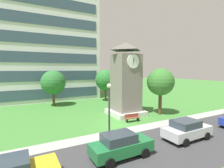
{
  "coord_description": "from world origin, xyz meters",
  "views": [
    {
      "loc": [
        -9.18,
        -15.24,
        5.99
      ],
      "look_at": [
        1.5,
        4.42,
        4.04
      ],
      "focal_mm": 27.48,
      "sensor_mm": 36.0,
      "label": 1
    }
  ],
  "objects_px": {
    "tree_near_tower": "(161,82)",
    "parked_car_green": "(121,145)",
    "parked_car_silver": "(187,129)",
    "park_bench": "(132,118)",
    "tree_streetside": "(105,80)",
    "street_lamp": "(109,106)",
    "tree_by_building": "(53,82)",
    "clock_tower": "(126,83)"
  },
  "relations": [
    {
      "from": "tree_near_tower",
      "to": "parked_car_green",
      "type": "xyz_separation_m",
      "value": [
        -10.41,
        -7.06,
        -3.43
      ]
    },
    {
      "from": "parked_car_silver",
      "to": "park_bench",
      "type": "bearing_deg",
      "value": 100.93
    },
    {
      "from": "park_bench",
      "to": "tree_streetside",
      "type": "distance_m",
      "value": 13.85
    },
    {
      "from": "tree_near_tower",
      "to": "parked_car_silver",
      "type": "distance_m",
      "value": 8.86
    },
    {
      "from": "street_lamp",
      "to": "tree_streetside",
      "type": "distance_m",
      "value": 18.89
    },
    {
      "from": "park_bench",
      "to": "tree_by_building",
      "type": "height_order",
      "value": "tree_by_building"
    },
    {
      "from": "parked_car_silver",
      "to": "tree_by_building",
      "type": "bearing_deg",
      "value": 111.44
    },
    {
      "from": "clock_tower",
      "to": "tree_by_building",
      "type": "xyz_separation_m",
      "value": [
        -7.38,
        10.08,
        -0.33
      ]
    },
    {
      "from": "street_lamp",
      "to": "parked_car_green",
      "type": "bearing_deg",
      "value": -96.47
    },
    {
      "from": "tree_by_building",
      "to": "tree_streetside",
      "type": "height_order",
      "value": "tree_streetside"
    },
    {
      "from": "street_lamp",
      "to": "parked_car_silver",
      "type": "xyz_separation_m",
      "value": [
        6.26,
        -2.29,
        -2.24
      ]
    },
    {
      "from": "street_lamp",
      "to": "parked_car_green",
      "type": "xyz_separation_m",
      "value": [
        -0.25,
        -2.16,
        -2.24
      ]
    },
    {
      "from": "clock_tower",
      "to": "tree_near_tower",
      "type": "bearing_deg",
      "value": -26.46
    },
    {
      "from": "tree_streetside",
      "to": "parked_car_green",
      "type": "bearing_deg",
      "value": -113.52
    },
    {
      "from": "clock_tower",
      "to": "park_bench",
      "type": "distance_m",
      "value": 4.83
    },
    {
      "from": "park_bench",
      "to": "tree_by_building",
      "type": "xyz_separation_m",
      "value": [
        -6.36,
        13.01,
        3.38
      ]
    },
    {
      "from": "tree_near_tower",
      "to": "tree_streetside",
      "type": "relative_size",
      "value": 1.03
    },
    {
      "from": "tree_near_tower",
      "to": "tree_streetside",
      "type": "distance_m",
      "value": 12.32
    },
    {
      "from": "park_bench",
      "to": "parked_car_green",
      "type": "bearing_deg",
      "value": -130.69
    },
    {
      "from": "tree_by_building",
      "to": "parked_car_silver",
      "type": "bearing_deg",
      "value": -68.56
    },
    {
      "from": "clock_tower",
      "to": "parked_car_green",
      "type": "bearing_deg",
      "value": -124.78
    },
    {
      "from": "clock_tower",
      "to": "park_bench",
      "type": "xyz_separation_m",
      "value": [
        -1.02,
        -2.93,
        -3.7
      ]
    },
    {
      "from": "parked_car_silver",
      "to": "tree_near_tower",
      "type": "bearing_deg",
      "value": 61.48
    },
    {
      "from": "street_lamp",
      "to": "tree_near_tower",
      "type": "distance_m",
      "value": 11.35
    },
    {
      "from": "street_lamp",
      "to": "tree_streetside",
      "type": "xyz_separation_m",
      "value": [
        8.11,
        17.04,
        0.87
      ]
    },
    {
      "from": "street_lamp",
      "to": "tree_by_building",
      "type": "xyz_separation_m",
      "value": [
        -1.31,
        17.01,
        0.74
      ]
    },
    {
      "from": "park_bench",
      "to": "tree_near_tower",
      "type": "xyz_separation_m",
      "value": [
        5.12,
        0.9,
        3.82
      ]
    },
    {
      "from": "tree_by_building",
      "to": "tree_streetside",
      "type": "bearing_deg",
      "value": 0.16
    },
    {
      "from": "parked_car_green",
      "to": "parked_car_silver",
      "type": "height_order",
      "value": "same"
    },
    {
      "from": "clock_tower",
      "to": "parked_car_silver",
      "type": "height_order",
      "value": "clock_tower"
    },
    {
      "from": "clock_tower",
      "to": "tree_streetside",
      "type": "height_order",
      "value": "clock_tower"
    },
    {
      "from": "clock_tower",
      "to": "tree_by_building",
      "type": "bearing_deg",
      "value": 126.22
    },
    {
      "from": "tree_near_tower",
      "to": "tree_by_building",
      "type": "height_order",
      "value": "tree_near_tower"
    },
    {
      "from": "parked_car_green",
      "to": "parked_car_silver",
      "type": "xyz_separation_m",
      "value": [
        6.51,
        -0.13,
        0.0
      ]
    },
    {
      "from": "clock_tower",
      "to": "tree_streetside",
      "type": "relative_size",
      "value": 1.59
    },
    {
      "from": "tree_by_building",
      "to": "parked_car_silver",
      "type": "distance_m",
      "value": 20.95
    },
    {
      "from": "parked_car_green",
      "to": "parked_car_silver",
      "type": "distance_m",
      "value": 6.51
    },
    {
      "from": "tree_near_tower",
      "to": "parked_car_green",
      "type": "bearing_deg",
      "value": -145.88
    },
    {
      "from": "parked_car_silver",
      "to": "street_lamp",
      "type": "bearing_deg",
      "value": 159.95
    },
    {
      "from": "park_bench",
      "to": "parked_car_green",
      "type": "xyz_separation_m",
      "value": [
        -5.3,
        -6.16,
        0.4
      ]
    },
    {
      "from": "clock_tower",
      "to": "street_lamp",
      "type": "bearing_deg",
      "value": -131.2
    },
    {
      "from": "tree_streetside",
      "to": "parked_car_silver",
      "type": "bearing_deg",
      "value": -95.46
    }
  ]
}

